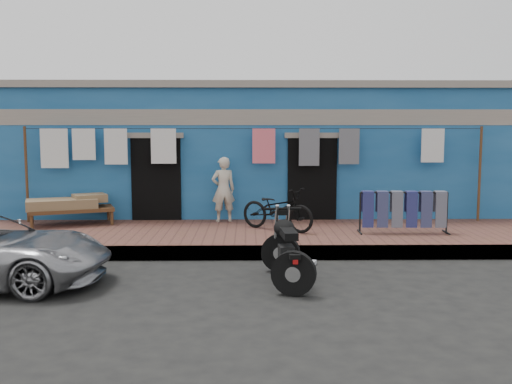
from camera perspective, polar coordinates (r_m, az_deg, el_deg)
name	(u,v)px	position (r m, az deg, el deg)	size (l,w,h in m)	color
ground	(258,283)	(8.58, 0.20, -9.13)	(80.00, 80.00, 0.00)	black
sidewalk	(255,237)	(11.47, -0.08, -4.55)	(28.00, 3.00, 0.25)	brown
curb	(256,253)	(10.05, 0.04, -6.10)	(28.00, 0.10, 0.25)	gray
building	(253,152)	(15.27, -0.29, 4.04)	(12.20, 5.20, 3.36)	#1A538D
clothesline	(222,151)	(12.54, -3.44, 4.08)	(10.06, 0.06, 2.10)	brown
seated_person	(223,189)	(12.55, -3.29, 0.26)	(0.52, 0.34, 1.43)	beige
bicycle	(277,204)	(11.48, 2.15, -1.22)	(0.58, 1.65, 1.07)	black
motorcycle	(287,248)	(8.50, 3.09, -5.57)	(0.71, 1.70, 1.07)	black
charpoy	(72,211)	(12.81, -17.96, -1.77)	(2.00, 1.42, 0.61)	brown
jeans_rack	(403,211)	(11.54, 14.53, -1.90)	(1.80, 0.41, 0.86)	black
litter_a	(283,262)	(9.75, 2.75, -7.01)	(0.18, 0.14, 0.08)	silver
litter_b	(291,262)	(9.76, 3.54, -7.00)	(0.16, 0.12, 0.08)	silver
litter_c	(311,263)	(9.76, 5.57, -7.05)	(0.17, 0.14, 0.07)	silver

